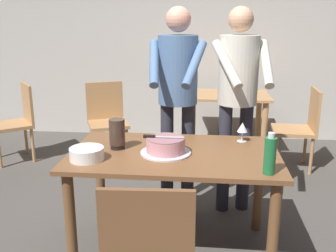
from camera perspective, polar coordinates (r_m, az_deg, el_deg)
name	(u,v)px	position (r m, az deg, el deg)	size (l,w,h in m)	color
ground_plane	(174,249)	(2.94, 0.89, -17.78)	(14.00, 14.00, 0.00)	#4C4742
back_wall	(193,40)	(5.36, 3.75, 12.69)	(10.00, 0.12, 2.70)	#BCB7AD
main_dining_table	(174,168)	(2.65, 0.94, -6.34)	(1.41, 0.85, 0.75)	brown
cake_on_platter	(166,146)	(2.56, -0.35, -3.03)	(0.34, 0.34, 0.11)	silver
cake_knife	(155,137)	(2.55, -1.95, -1.59)	(0.27, 0.02, 0.02)	silver
plate_stack	(87,154)	(2.51, -12.01, -4.06)	(0.22, 0.22, 0.08)	white
wine_glass_near	(242,128)	(2.85, 11.02, -0.28)	(0.08, 0.08, 0.14)	silver
water_bottle	(270,155)	(2.29, 14.94, -4.22)	(0.07, 0.07, 0.25)	#1E6B38
hurricane_lamp	(117,134)	(2.67, -7.58, -1.15)	(0.11, 0.11, 0.21)	black
person_cutting_cake	(178,88)	(3.14, 1.45, 5.62)	(0.47, 0.56, 1.72)	#2D2D38
person_standing_beside	(238,89)	(3.17, 10.36, 5.47)	(0.47, 0.58, 1.72)	#2D2D38
background_table	(227,107)	(4.77, 8.77, 2.80)	(1.00, 0.70, 0.74)	tan
background_chair_0	(107,118)	(4.61, -9.08, 1.24)	(0.58, 0.58, 0.90)	tan
background_chair_2	(301,126)	(4.46, 19.16, 0.07)	(0.46, 0.46, 0.90)	tan
background_chair_3	(18,119)	(4.81, -21.49, 0.94)	(0.62, 0.62, 0.90)	tan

